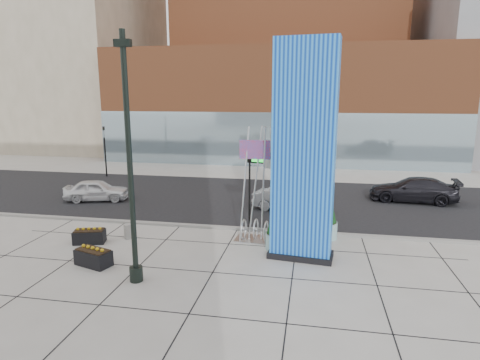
% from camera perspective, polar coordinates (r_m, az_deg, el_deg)
% --- Properties ---
extents(ground, '(160.00, 160.00, 0.00)m').
position_cam_1_polar(ground, '(16.80, -6.42, -11.24)').
color(ground, '#9E9991').
rests_on(ground, ground).
extents(street_asphalt, '(80.00, 12.00, 0.02)m').
position_cam_1_polar(street_asphalt, '(26.02, -0.10, -2.63)').
color(street_asphalt, black).
rests_on(street_asphalt, ground).
extents(curb_edge, '(80.00, 0.30, 0.12)m').
position_cam_1_polar(curb_edge, '(20.38, -3.18, -6.72)').
color(curb_edge, gray).
rests_on(curb_edge, ground).
extents(tower_podium, '(34.00, 10.00, 11.00)m').
position_cam_1_polar(tower_podium, '(41.91, 5.56, 10.53)').
color(tower_podium, '#9D522D').
rests_on(tower_podium, ground).
extents(tower_glass_front, '(34.00, 0.60, 5.00)m').
position_cam_1_polar(tower_glass_front, '(37.34, 4.83, 5.73)').
color(tower_glass_front, '#8CA5B2').
rests_on(tower_glass_front, ground).
extents(building_beige_left, '(18.00, 20.00, 34.00)m').
position_cam_1_polar(building_beige_left, '(58.45, -23.06, 21.44)').
color(building_beige_left, gray).
rests_on(building_beige_left, ground).
extents(blue_pylon, '(2.74, 1.46, 8.73)m').
position_cam_1_polar(blue_pylon, '(15.98, 9.05, 3.26)').
color(blue_pylon, '#0B35A9').
rests_on(blue_pylon, ground).
extents(lamp_post, '(0.55, 0.48, 8.67)m').
position_cam_1_polar(lamp_post, '(14.31, -15.24, -0.78)').
color(lamp_post, black).
rests_on(lamp_post, ground).
extents(public_art_sculpture, '(2.41, 1.35, 5.28)m').
position_cam_1_polar(public_art_sculpture, '(18.36, 3.07, -4.52)').
color(public_art_sculpture, silver).
rests_on(public_art_sculpture, ground).
extents(concrete_bollard, '(0.36, 0.36, 0.69)m').
position_cam_1_polar(concrete_bollard, '(19.61, -15.66, -7.06)').
color(concrete_bollard, gray).
rests_on(concrete_bollard, ground).
extents(overhead_street_sign, '(1.84, 0.53, 3.92)m').
position_cam_1_polar(overhead_street_sign, '(18.96, 3.38, 2.15)').
color(overhead_street_sign, black).
rests_on(overhead_street_sign, ground).
extents(round_planter_east, '(1.11, 1.11, 2.78)m').
position_cam_1_polar(round_planter_east, '(19.11, 12.13, -4.32)').
color(round_planter_east, '#90BEC2').
rests_on(round_planter_east, ground).
extents(round_planter_mid, '(1.03, 1.03, 2.58)m').
position_cam_1_polar(round_planter_mid, '(17.46, 5.38, -6.02)').
color(round_planter_mid, '#90BEC2').
rests_on(round_planter_mid, ground).
extents(round_planter_west, '(0.88, 0.88, 2.19)m').
position_cam_1_polar(round_planter_west, '(19.18, 7.56, -4.97)').
color(round_planter_west, '#90BEC2').
rests_on(round_planter_west, ground).
extents(box_planter_north, '(1.49, 1.02, 0.75)m').
position_cam_1_polar(box_planter_north, '(19.60, -20.63, -7.42)').
color(box_planter_north, black).
rests_on(box_planter_north, ground).
extents(box_planter_south, '(1.59, 1.12, 0.79)m').
position_cam_1_polar(box_planter_south, '(17.11, -20.13, -10.18)').
color(box_planter_south, black).
rests_on(box_planter_south, ground).
extents(car_white_west, '(4.18, 2.52, 1.33)m').
position_cam_1_polar(car_white_west, '(26.93, -19.72, -1.41)').
color(car_white_west, white).
rests_on(car_white_west, ground).
extents(car_silver_mid, '(4.39, 2.42, 1.37)m').
position_cam_1_polar(car_silver_mid, '(23.29, 7.04, -2.77)').
color(car_silver_mid, '#AAADB1').
rests_on(car_silver_mid, ground).
extents(car_dark_east, '(5.42, 2.65, 1.52)m').
position_cam_1_polar(car_dark_east, '(27.37, 23.40, -1.29)').
color(car_dark_east, black).
rests_on(car_dark_east, ground).
extents(traffic_signal, '(0.15, 0.18, 4.10)m').
position_cam_1_polar(traffic_signal, '(34.32, -18.66, 4.24)').
color(traffic_signal, black).
rests_on(traffic_signal, ground).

